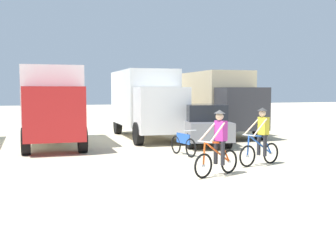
# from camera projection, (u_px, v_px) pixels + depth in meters

# --- Properties ---
(ground_plane) EXTENTS (120.00, 120.00, 0.00)m
(ground_plane) POSITION_uv_depth(u_px,v_px,m) (191.00, 175.00, 11.58)
(ground_plane) COLOR beige
(box_truck_avon_van) EXTENTS (2.73, 6.87, 3.35)m
(box_truck_avon_van) POSITION_uv_depth(u_px,v_px,m) (52.00, 102.00, 17.99)
(box_truck_avon_van) COLOR white
(box_truck_avon_van) RESTS_ON ground
(box_truck_white_box) EXTENTS (2.71, 6.86, 3.35)m
(box_truck_white_box) POSITION_uv_depth(u_px,v_px,m) (146.00, 100.00, 20.74)
(box_truck_white_box) COLOR white
(box_truck_white_box) RESTS_ON ground
(box_truck_tan_camper) EXTENTS (2.79, 6.88, 3.35)m
(box_truck_tan_camper) POSITION_uv_depth(u_px,v_px,m) (218.00, 100.00, 22.25)
(box_truck_tan_camper) COLOR #CCB78E
(box_truck_tan_camper) RESTS_ON ground
(sedan_parked) EXTENTS (2.73, 4.50, 1.76)m
(sedan_parked) POSITION_uv_depth(u_px,v_px,m) (204.00, 125.00, 18.07)
(sedan_parked) COLOR slate
(sedan_parked) RESTS_ON ground
(cyclist_orange_shirt) EXTENTS (1.64, 0.76, 1.82)m
(cyclist_orange_shirt) POSITION_uv_depth(u_px,v_px,m) (218.00, 145.00, 11.48)
(cyclist_orange_shirt) COLOR black
(cyclist_orange_shirt) RESTS_ON ground
(cyclist_cowboy_hat) EXTENTS (1.69, 0.62, 1.82)m
(cyclist_cowboy_hat) POSITION_uv_depth(u_px,v_px,m) (261.00, 139.00, 13.09)
(cyclist_cowboy_hat) COLOR black
(cyclist_cowboy_hat) RESTS_ON ground
(bicycle_spare) EXTENTS (0.50, 1.72, 0.97)m
(bicycle_spare) POSITION_uv_depth(u_px,v_px,m) (183.00, 145.00, 15.09)
(bicycle_spare) COLOR black
(bicycle_spare) RESTS_ON ground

